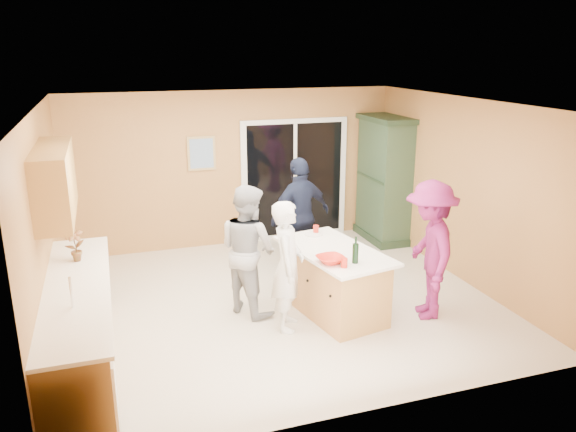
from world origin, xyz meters
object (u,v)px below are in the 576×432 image
object	(u,v)px
kitchen_island	(333,283)
woman_white	(288,266)
woman_navy	(300,216)
woman_magenta	(429,250)
green_hutch	(384,181)
woman_grey	(248,249)

from	to	relation	value
kitchen_island	woman_white	world-z (taller)	woman_white
woman_navy	woman_magenta	xyz separation A→B (m)	(1.02, -1.87, -0.00)
woman_white	woman_navy	distance (m)	1.79
woman_white	woman_navy	world-z (taller)	woman_navy
green_hutch	woman_navy	size ratio (longest dim) A/B	1.24
kitchen_island	woman_white	size ratio (longest dim) A/B	1.11
woman_white	woman_magenta	xyz separation A→B (m)	(1.75, -0.24, 0.08)
woman_white	woman_magenta	bearing A→B (deg)	-75.58
green_hutch	woman_grey	xyz separation A→B (m)	(-2.94, -2.01, -0.22)
kitchen_island	woman_navy	bearing A→B (deg)	76.55
woman_magenta	woman_white	bearing A→B (deg)	-80.29
woman_grey	woman_navy	xyz separation A→B (m)	(1.07, 1.05, 0.04)
woman_magenta	woman_navy	bearing A→B (deg)	-133.99
woman_grey	woman_magenta	xyz separation A→B (m)	(2.08, -0.83, 0.04)
woman_navy	woman_grey	bearing A→B (deg)	27.00
green_hutch	woman_magenta	bearing A→B (deg)	-106.74
woman_white	kitchen_island	bearing A→B (deg)	-51.23
kitchen_island	woman_magenta	size ratio (longest dim) A/B	1.01
woman_white	woman_magenta	distance (m)	1.77
kitchen_island	woman_magenta	bearing A→B (deg)	-32.99
woman_navy	green_hutch	bearing A→B (deg)	-170.14
green_hutch	woman_magenta	world-z (taller)	green_hutch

